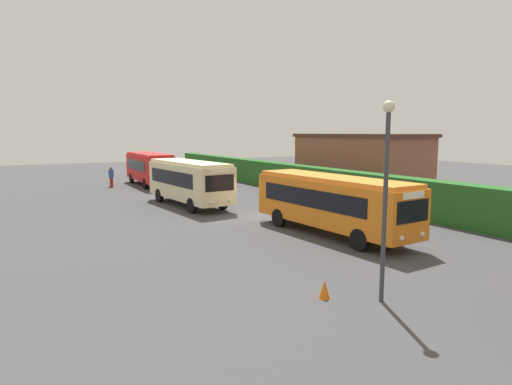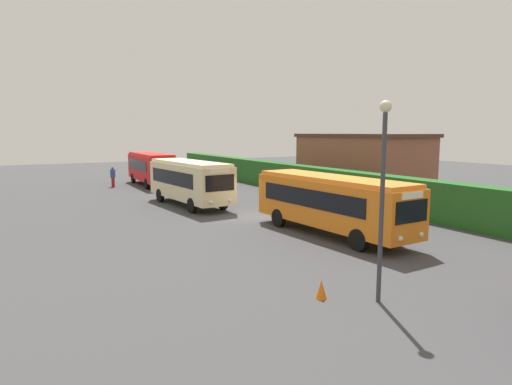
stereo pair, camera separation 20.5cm
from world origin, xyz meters
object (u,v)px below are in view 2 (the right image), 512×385
Objects in this scene: person_right at (205,188)px; lamppost at (383,180)px; person_left at (113,176)px; traffic_cone at (321,289)px; bus_red at (151,167)px; person_center at (194,186)px; bus_orange at (331,201)px; bus_cream at (190,180)px.

person_right is 22.66m from lamppost.
person_left is at bearing -118.19° from person_right.
person_left is 3.22× the size of traffic_cone.
traffic_cone is at bearing -5.49° from bus_red.
bus_red reaches higher than person_center.
bus_cream is at bearing -169.35° from bus_orange.
person_center is 3.10× the size of traffic_cone.
traffic_cone is at bearing -12.76° from bus_cream.
bus_red is 3.70m from person_left.
person_right is at bearing 179.93° from bus_orange.
bus_orange reaches higher than traffic_cone.
person_right is (0.91, 0.60, -0.08)m from person_center.
lamppost reaches higher than bus_cream.
person_left is 33.96m from lamppost.
bus_cream reaches higher than person_center.
person_center is at bearing -106.86° from person_right.
traffic_cone is 0.10× the size of lamppost.
bus_cream is 3.69m from person_center.
bus_red reaches higher than person_right.
lamppost is at bearing 142.66° from person_center.
person_right is at bearing 171.29° from lamppost.
person_center is at bearing 173.09° from lamppost.
bus_orange is at bearing 43.36° from person_right.
person_right is (11.60, 4.75, -0.12)m from person_left.
person_center is 1.09m from person_right.
lamppost reaches higher than person_left.
bus_cream is 3.31m from person_right.
bus_cream reaches higher than person_right.
traffic_cone is 3.90m from lamppost.
bus_orange is (25.41, 2.13, -0.08)m from bus_red.
bus_cream reaches higher than bus_red.
lamppost is (33.28, -2.23, 1.97)m from bus_red.
bus_red reaches higher than traffic_cone.
person_left reaches higher than person_center.
bus_orange is 5.84× the size of person_right.
bus_cream is 14.19m from person_left.
person_left is at bearing -97.65° from bus_red.
person_center is at bearing -178.04° from bus_orange.
bus_red is 33.41m from lamppost.
bus_red is 4.90× the size of person_center.
traffic_cone is (6.82, -5.77, -1.44)m from bus_orange.
lamppost is at bearing 30.83° from person_right.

